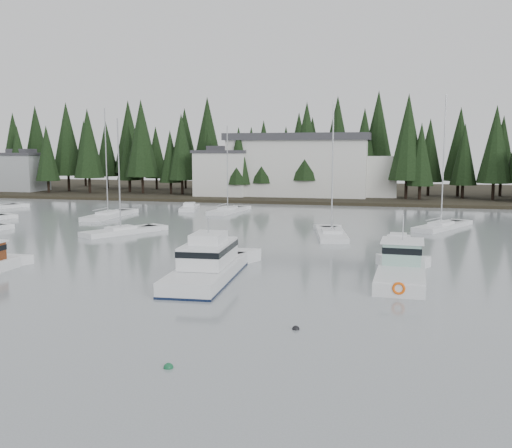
{
  "coord_description": "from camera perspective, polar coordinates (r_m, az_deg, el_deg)",
  "views": [
    {
      "loc": [
        11.29,
        -18.09,
        8.54
      ],
      "look_at": [
        0.47,
        27.02,
        2.5
      ],
      "focal_mm": 40.0,
      "sensor_mm": 36.0,
      "label": 1
    }
  ],
  "objects": [
    {
      "name": "runabout_1",
      "position": [
        53.32,
        14.01,
        -1.88
      ],
      "size": [
        2.35,
        5.27,
        1.42
      ],
      "rotation": [
        0.0,
        0.0,
        1.54
      ],
      "color": "white",
      "rests_on": "ground"
    },
    {
      "name": "mooring_buoy_green",
      "position": [
        23.45,
        -8.75,
        -14.03
      ],
      "size": [
        0.4,
        0.4,
        0.4
      ],
      "primitive_type": "sphere",
      "color": "#145933",
      "rests_on": "ground"
    },
    {
      "name": "cabin_cruiser_center",
      "position": [
        38.15,
        -4.88,
        -4.46
      ],
      "size": [
        4.06,
        11.16,
        4.72
      ],
      "rotation": [
        0.0,
        0.0,
        1.63
      ],
      "color": "white",
      "rests_on": "ground"
    },
    {
      "name": "harbor_inn",
      "position": [
        101.48,
        5.43,
        5.82
      ],
      "size": [
        29.5,
        11.5,
        10.9
      ],
      "color": "silver",
      "rests_on": "ground"
    },
    {
      "name": "runabout_3",
      "position": [
        82.49,
        -6.67,
        1.52
      ],
      "size": [
        3.62,
        6.97,
        1.42
      ],
      "rotation": [
        0.0,
        0.0,
        1.8
      ],
      "color": "white",
      "rests_on": "ground"
    },
    {
      "name": "sailboat_0",
      "position": [
        56.89,
        7.54,
        -1.2
      ],
      "size": [
        4.21,
        9.23,
        13.69
      ],
      "rotation": [
        0.0,
        0.0,
        1.75
      ],
      "color": "white",
      "rests_on": "ground"
    },
    {
      "name": "sailboat_2",
      "position": [
        60.1,
        -13.36,
        -0.88
      ],
      "size": [
        6.27,
        8.45,
        12.24
      ],
      "rotation": [
        0.0,
        0.0,
        1.05
      ],
      "color": "white",
      "rests_on": "ground"
    },
    {
      "name": "house_far_west",
      "position": [
        122.14,
        -22.33,
        4.93
      ],
      "size": [
        8.48,
        7.42,
        8.25
      ],
      "color": "#999EA0",
      "rests_on": "ground"
    },
    {
      "name": "conifer_treeline",
      "position": [
        105.05,
        7.27,
        2.7
      ],
      "size": [
        200.0,
        22.0,
        20.0
      ],
      "primitive_type": null,
      "color": "black",
      "rests_on": "ground"
    },
    {
      "name": "sailboat_9",
      "position": [
        75.29,
        -14.57,
        0.73
      ],
      "size": [
        2.8,
        10.22,
        14.29
      ],
      "rotation": [
        0.0,
        0.0,
        1.59
      ],
      "color": "white",
      "rests_on": "ground"
    },
    {
      "name": "house_west",
      "position": [
        101.49,
        -3.32,
        5.21
      ],
      "size": [
        9.54,
        7.42,
        8.75
      ],
      "color": "silver",
      "rests_on": "ground"
    },
    {
      "name": "sailboat_3",
      "position": [
        78.51,
        -2.85,
        1.22
      ],
      "size": [
        3.63,
        8.8,
        12.36
      ],
      "rotation": [
        0.0,
        0.0,
        1.45
      ],
      "color": "white",
      "rests_on": "ground"
    },
    {
      "name": "lobster_boat_teal",
      "position": [
        38.79,
        14.31,
        -4.66
      ],
      "size": [
        3.39,
        8.84,
        4.83
      ],
      "rotation": [
        0.0,
        0.0,
        1.53
      ],
      "color": "white",
      "rests_on": "ground"
    },
    {
      "name": "far_shore_land",
      "position": [
        115.96,
        7.87,
        3.13
      ],
      "size": [
        240.0,
        54.0,
        1.0
      ],
      "primitive_type": "cube",
      "color": "black",
      "rests_on": "ground"
    },
    {
      "name": "ground",
      "position": [
        22.97,
        -17.72,
        -14.77
      ],
      "size": [
        260.0,
        260.0,
        0.0
      ],
      "primitive_type": "plane",
      "color": "gray",
      "rests_on": "ground"
    },
    {
      "name": "mooring_buoy_dark",
      "position": [
        27.83,
        4.0,
        -10.47
      ],
      "size": [
        0.37,
        0.37,
        0.37
      ],
      "primitive_type": "sphere",
      "color": "black",
      "rests_on": "ground"
    },
    {
      "name": "sailboat_5",
      "position": [
        65.45,
        18.0,
        -0.36
      ],
      "size": [
        6.61,
        9.49,
        14.95
      ],
      "rotation": [
        0.0,
        0.0,
        1.08
      ],
      "color": "white",
      "rests_on": "ground"
    }
  ]
}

